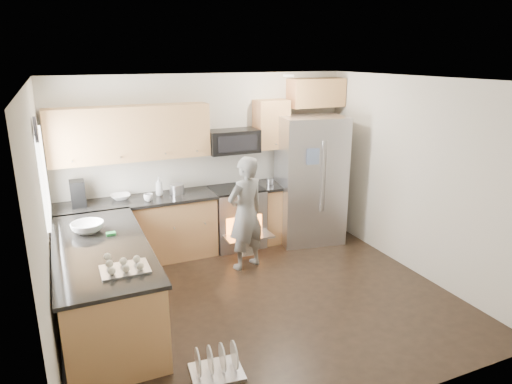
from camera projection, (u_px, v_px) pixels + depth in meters
name	position (u px, v px, depth m)	size (l,w,h in m)	color
ground	(261.00, 299.00, 5.54)	(4.50, 4.50, 0.00)	black
room_shell	(257.00, 165.00, 5.06)	(4.54, 4.04, 2.62)	beige
back_cabinet_run	(174.00, 191.00, 6.57)	(4.45, 0.64, 2.50)	#C57B4E
peninsula	(105.00, 284.00, 4.95)	(0.96, 2.36, 1.04)	#C57B4E
stove_range	(236.00, 203.00, 6.97)	(0.76, 0.97, 1.79)	#B7B7BC
refrigerator	(310.00, 180.00, 7.11)	(1.08, 0.91, 1.97)	#B7B7BC
person	(246.00, 213.00, 6.18)	(0.58, 0.38, 1.58)	gray
dish_rack	(217.00, 366.00, 4.23)	(0.51, 0.43, 0.30)	#B7B7BC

